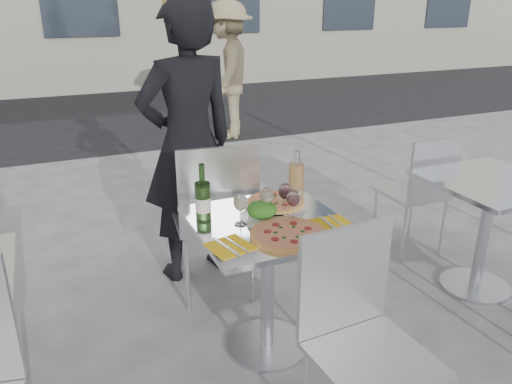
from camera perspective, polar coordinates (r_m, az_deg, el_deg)
name	(u,v)px	position (r m, az deg, el deg)	size (l,w,h in m)	color
ground	(267,346)	(2.85, 1.26, -17.21)	(80.00, 80.00, 0.00)	slate
street_asphalt	(104,113)	(8.76, -17.01, 8.58)	(24.00, 5.00, 0.00)	black
main_table	(268,259)	(2.55, 1.36, -7.66)	(0.72, 0.72, 0.75)	#B7BABF
side_table_right	(488,212)	(3.40, 24.97, -2.09)	(0.72, 0.72, 0.75)	#B7BABF
chair_far	(216,210)	(2.96, -4.62, -2.02)	(0.53, 0.54, 1.02)	silver
chair_near	(359,326)	(2.08, 11.73, -14.81)	(0.45, 0.47, 0.95)	silver
side_chair_rfar	(422,186)	(3.72, 18.40, 0.67)	(0.42, 0.43, 0.90)	silver
woman_diner	(188,144)	(3.20, -7.74, 5.41)	(0.66, 0.43, 1.82)	black
pedestrian_b	(228,71)	(6.78, -3.24, 13.69)	(1.15, 0.66, 1.79)	#90815D
pizza_near	(289,234)	(2.30, 3.77, -4.84)	(0.36, 0.36, 0.02)	#E7AB5A
pizza_far	(276,203)	(2.63, 2.28, -1.25)	(0.34, 0.34, 0.03)	white
salad_plate	(262,211)	(2.47, 0.66, -2.21)	(0.22, 0.22, 0.09)	white
wine_bottle	(203,200)	(2.42, -6.09, -0.89)	(0.07, 0.07, 0.29)	#2E5720
carafe	(296,182)	(2.63, 4.61, 1.11)	(0.08, 0.08, 0.29)	tan
sugar_shaker	(294,198)	(2.60, 4.38, -0.65)	(0.06, 0.06, 0.11)	white
wineglass_white_a	(240,204)	(2.38, -1.79, -1.32)	(0.07, 0.07, 0.16)	white
wineglass_white_b	(267,196)	(2.46, 1.24, -0.51)	(0.07, 0.07, 0.16)	white
wineglass_red_a	(293,199)	(2.43, 4.28, -0.85)	(0.07, 0.07, 0.16)	white
wineglass_red_b	(285,192)	(2.52, 3.34, -0.03)	(0.07, 0.07, 0.16)	white
napkin_left	(230,246)	(2.21, -3.04, -6.19)	(0.22, 0.22, 0.01)	gold
napkin_right	(333,224)	(2.44, 8.74, -3.62)	(0.19, 0.20, 0.01)	gold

